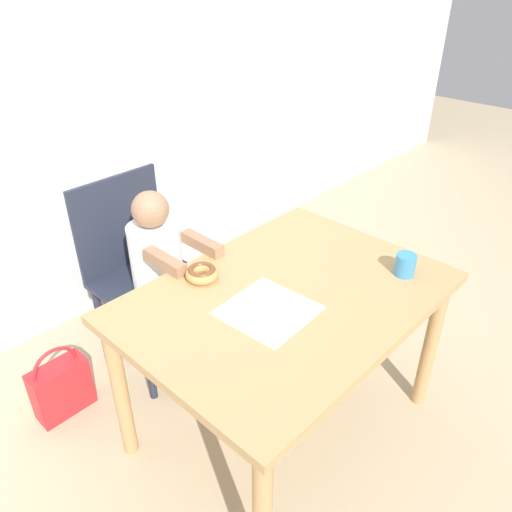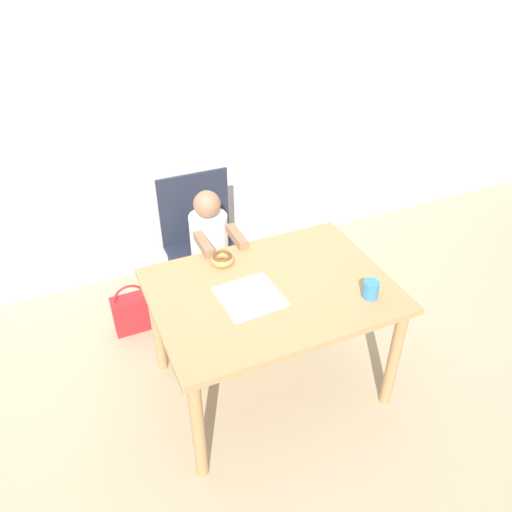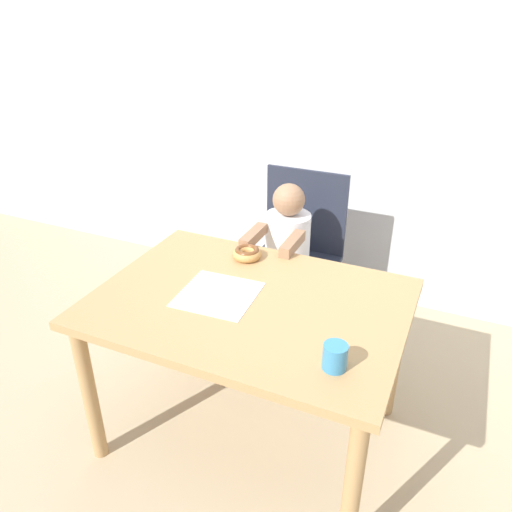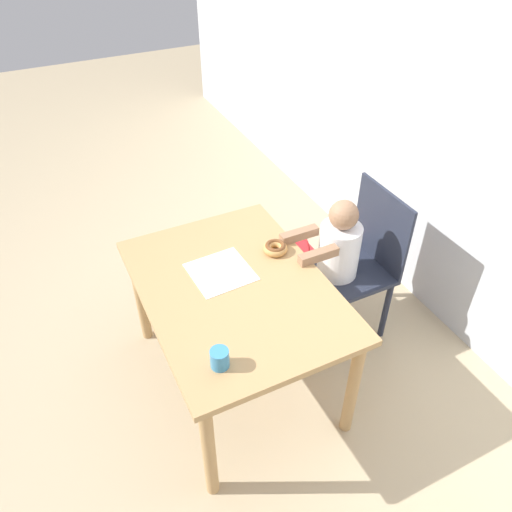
{
  "view_description": "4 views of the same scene",
  "coord_description": "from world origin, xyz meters",
  "px_view_note": "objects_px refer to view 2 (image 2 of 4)",
  "views": [
    {
      "loc": [
        -1.17,
        -0.94,
        1.78
      ],
      "look_at": [
        -0.03,
        0.13,
        0.82
      ],
      "focal_mm": 35.0,
      "sensor_mm": 36.0,
      "label": 1
    },
    {
      "loc": [
        -0.85,
        -1.74,
        2.27
      ],
      "look_at": [
        -0.03,
        0.13,
        0.82
      ],
      "focal_mm": 35.0,
      "sensor_mm": 36.0,
      "label": 2
    },
    {
      "loc": [
        0.69,
        -1.47,
        1.75
      ],
      "look_at": [
        -0.03,
        0.13,
        0.82
      ],
      "focal_mm": 35.0,
      "sensor_mm": 36.0,
      "label": 3
    },
    {
      "loc": [
        1.64,
        -0.69,
        2.34
      ],
      "look_at": [
        -0.03,
        0.13,
        0.82
      ],
      "focal_mm": 35.0,
      "sensor_mm": 36.0,
      "label": 4
    }
  ],
  "objects_px": {
    "child_figure": "(211,259)",
    "donut": "(222,259)",
    "handbag": "(133,312)",
    "chair": "(204,246)",
    "cup": "(371,289)"
  },
  "relations": [
    {
      "from": "chair",
      "to": "donut",
      "type": "height_order",
      "value": "chair"
    },
    {
      "from": "child_figure",
      "to": "donut",
      "type": "xyz_separation_m",
      "value": [
        -0.05,
        -0.37,
        0.26
      ]
    },
    {
      "from": "handbag",
      "to": "cup",
      "type": "relative_size",
      "value": 4.08
    },
    {
      "from": "child_figure",
      "to": "donut",
      "type": "bearing_deg",
      "value": -97.85
    },
    {
      "from": "chair",
      "to": "handbag",
      "type": "height_order",
      "value": "chair"
    },
    {
      "from": "child_figure",
      "to": "cup",
      "type": "height_order",
      "value": "child_figure"
    },
    {
      "from": "chair",
      "to": "handbag",
      "type": "relative_size",
      "value": 2.59
    },
    {
      "from": "handbag",
      "to": "chair",
      "type": "bearing_deg",
      "value": 4.83
    },
    {
      "from": "donut",
      "to": "cup",
      "type": "relative_size",
      "value": 1.46
    },
    {
      "from": "child_figure",
      "to": "donut",
      "type": "distance_m",
      "value": 0.45
    },
    {
      "from": "cup",
      "to": "donut",
      "type": "bearing_deg",
      "value": 135.54
    },
    {
      "from": "chair",
      "to": "child_figure",
      "type": "height_order",
      "value": "child_figure"
    },
    {
      "from": "chair",
      "to": "handbag",
      "type": "distance_m",
      "value": 0.62
    },
    {
      "from": "child_figure",
      "to": "donut",
      "type": "relative_size",
      "value": 7.32
    },
    {
      "from": "chair",
      "to": "handbag",
      "type": "xyz_separation_m",
      "value": [
        -0.51,
        -0.04,
        -0.34
      ]
    }
  ]
}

